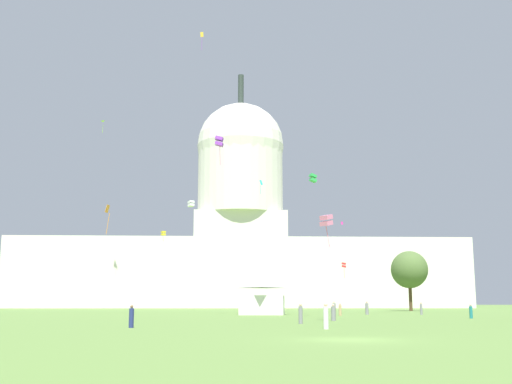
# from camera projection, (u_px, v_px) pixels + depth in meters

# --- Properties ---
(ground_plane) EXTENTS (800.00, 800.00, 0.00)m
(ground_plane) POSITION_uv_depth(u_px,v_px,m) (352.00, 340.00, 28.33)
(ground_plane) COLOR olive
(capitol_building) EXTENTS (136.32, 26.98, 73.16)m
(capitol_building) POSITION_uv_depth(u_px,v_px,m) (240.00, 234.00, 191.69)
(capitol_building) COLOR silver
(capitol_building) RESTS_ON ground_plane
(event_tent) EXTENTS (6.92, 7.66, 5.73)m
(event_tent) POSITION_uv_depth(u_px,v_px,m) (262.00, 293.00, 85.71)
(event_tent) COLOR white
(event_tent) RESTS_ON ground_plane
(tree_east_mid) EXTENTS (9.89, 10.01, 11.66)m
(tree_east_mid) POSITION_uv_depth(u_px,v_px,m) (409.00, 270.00, 123.69)
(tree_east_mid) COLOR #4C3823
(tree_east_mid) RESTS_ON ground_plane
(person_grey_mid_right) EXTENTS (0.56, 0.56, 1.78)m
(person_grey_mid_right) POSITION_uv_depth(u_px,v_px,m) (334.00, 309.00, 86.18)
(person_grey_mid_right) COLOR gray
(person_grey_mid_right) RESTS_ON ground_plane
(person_navy_near_tree_east) EXTENTS (0.45, 0.45, 1.49)m
(person_navy_near_tree_east) POSITION_uv_depth(u_px,v_px,m) (131.00, 317.00, 41.75)
(person_navy_near_tree_east) COLOR navy
(person_navy_near_tree_east) RESTS_ON ground_plane
(person_grey_front_right) EXTENTS (0.47, 0.47, 1.52)m
(person_grey_front_right) POSITION_uv_depth(u_px,v_px,m) (333.00, 313.00, 57.31)
(person_grey_front_right) COLOR gray
(person_grey_front_right) RESTS_ON ground_plane
(person_white_front_left) EXTENTS (0.46, 0.46, 1.63)m
(person_white_front_left) POSITION_uv_depth(u_px,v_px,m) (326.00, 317.00, 39.52)
(person_white_front_left) COLOR silver
(person_white_front_left) RESTS_ON ground_plane
(person_teal_edge_west) EXTENTS (0.42, 0.42, 1.50)m
(person_teal_edge_west) POSITION_uv_depth(u_px,v_px,m) (471.00, 312.00, 65.64)
(person_teal_edge_west) COLOR #1E757A
(person_teal_edge_west) RESTS_ON ground_plane
(person_grey_back_right) EXTENTS (0.45, 0.45, 1.60)m
(person_grey_back_right) POSITION_uv_depth(u_px,v_px,m) (301.00, 314.00, 49.48)
(person_grey_back_right) COLOR gray
(person_grey_back_right) RESTS_ON ground_plane
(person_tan_deep_crowd) EXTENTS (0.48, 0.48, 1.52)m
(person_tan_deep_crowd) POSITION_uv_depth(u_px,v_px,m) (340.00, 310.00, 79.24)
(person_tan_deep_crowd) COLOR tan
(person_tan_deep_crowd) RESTS_ON ground_plane
(person_grey_front_center) EXTENTS (0.63, 0.63, 1.79)m
(person_grey_front_center) POSITION_uv_depth(u_px,v_px,m) (367.00, 309.00, 85.85)
(person_grey_front_center) COLOR gray
(person_grey_front_center) RESTS_ON ground_plane
(person_grey_mid_left) EXTENTS (0.45, 0.45, 1.65)m
(person_grey_mid_left) POSITION_uv_depth(u_px,v_px,m) (421.00, 309.00, 84.75)
(person_grey_mid_left) COLOR gray
(person_grey_mid_left) RESTS_ON ground_plane
(kite_green_low) EXTENTS (0.95, 0.91, 1.04)m
(kite_green_low) POSITION_uv_depth(u_px,v_px,m) (313.00, 178.00, 73.44)
(kite_green_low) COLOR green
(kite_yellow_mid) EXTENTS (1.34, 1.34, 2.57)m
(kite_yellow_mid) POSITION_uv_depth(u_px,v_px,m) (163.00, 233.00, 159.44)
(kite_yellow_mid) COLOR yellow
(kite_pink_low) EXTENTS (1.29, 1.28, 3.02)m
(kite_pink_low) POSITION_uv_depth(u_px,v_px,m) (326.00, 221.00, 57.09)
(kite_pink_low) COLOR pink
(kite_orange_low) EXTENTS (0.67, 0.95, 4.64)m
(kite_orange_low) POSITION_uv_depth(u_px,v_px,m) (107.00, 212.00, 97.36)
(kite_orange_low) COLOR orange
(kite_magenta_mid) EXTENTS (0.58, 0.16, 0.78)m
(kite_magenta_mid) POSITION_uv_depth(u_px,v_px,m) (342.00, 223.00, 151.79)
(kite_magenta_mid) COLOR #D1339E
(kite_gold_high) EXTENTS (0.67, 0.17, 3.76)m
(kite_gold_high) POSITION_uv_depth(u_px,v_px,m) (202.00, 37.00, 123.07)
(kite_gold_high) COLOR gold
(kite_white_mid) EXTENTS (1.43, 1.45, 1.24)m
(kite_white_mid) POSITION_uv_depth(u_px,v_px,m) (191.00, 204.00, 125.44)
(kite_white_mid) COLOR white
(kite_violet_mid) EXTENTS (1.22, 1.15, 4.06)m
(kite_violet_mid) POSITION_uv_depth(u_px,v_px,m) (219.00, 142.00, 86.98)
(kite_violet_mid) COLOR purple
(kite_lime_high) EXTENTS (1.44, 1.68, 2.90)m
(kite_lime_high) POSITION_uv_depth(u_px,v_px,m) (101.00, 123.00, 162.88)
(kite_lime_high) COLOR #8CD133
(kite_turquoise_mid) EXTENTS (0.86, 0.70, 3.76)m
(kite_turquoise_mid) POSITION_uv_depth(u_px,v_px,m) (261.00, 184.00, 160.27)
(kite_turquoise_mid) COLOR teal
(kite_red_low) EXTENTS (1.35, 1.30, 3.90)m
(kite_red_low) POSITION_uv_depth(u_px,v_px,m) (344.00, 265.00, 158.27)
(kite_red_low) COLOR red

